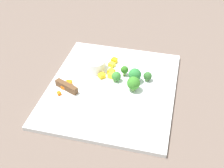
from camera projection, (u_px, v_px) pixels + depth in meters
name	position (u px, v px, depth m)	size (l,w,h in m)	color
ground_plane	(112.00, 90.00, 0.93)	(4.00, 4.00, 0.00)	brown
cutting_board	(112.00, 88.00, 0.92)	(0.43, 0.37, 0.01)	white
prep_bowl	(95.00, 65.00, 0.97)	(0.07, 0.07, 0.04)	white
chef_knife	(80.00, 94.00, 0.88)	(0.14, 0.29, 0.02)	silver
carrot_dice_0	(64.00, 87.00, 0.91)	(0.01, 0.01, 0.01)	orange
carrot_dice_1	(59.00, 93.00, 0.89)	(0.01, 0.01, 0.01)	orange
carrot_dice_2	(69.00, 84.00, 0.92)	(0.02, 0.02, 0.02)	orange
pepper_dice_0	(112.00, 64.00, 1.00)	(0.02, 0.02, 0.01)	yellow
pepper_dice_1	(102.00, 76.00, 0.95)	(0.02, 0.02, 0.01)	yellow
pepper_dice_2	(114.00, 61.00, 1.01)	(0.02, 0.02, 0.02)	yellow
pepper_dice_3	(111.00, 72.00, 0.96)	(0.02, 0.02, 0.02)	yellow
pepper_dice_4	(112.00, 75.00, 0.95)	(0.02, 0.02, 0.02)	yellow
broccoli_floret_0	(125.00, 70.00, 0.95)	(0.02, 0.02, 0.03)	#89BB5A
broccoli_floret_1	(116.00, 76.00, 0.93)	(0.03, 0.03, 0.03)	#89BF6B
broccoli_floret_2	(135.00, 75.00, 0.92)	(0.04, 0.04, 0.04)	#95B66A
broccoli_floret_3	(133.00, 84.00, 0.89)	(0.04, 0.04, 0.05)	#8EBF69
broccoli_floret_4	(148.00, 76.00, 0.93)	(0.03, 0.03, 0.03)	#90B65E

